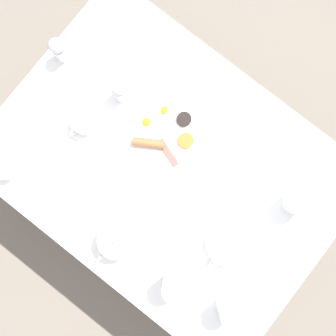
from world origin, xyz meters
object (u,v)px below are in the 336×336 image
spoon_for_tea (171,64)px  creamer_jug (6,171)px  wine_glass_spare (230,311)px  pepper_grinder (119,91)px  breakfast_plate (165,132)px  teapot_far (118,239)px  water_glass_tall (174,286)px  salt_grinder (59,50)px  teacup_with_saucer_left (84,123)px  water_glass_short (299,203)px  teapot_near (224,246)px  fork_by_plate (232,163)px  knife_by_plate (107,53)px

spoon_for_tea → creamer_jug: bearing=162.6°
wine_glass_spare → pepper_grinder: size_ratio=1.06×
pepper_grinder → breakfast_plate: bearing=-92.0°
wine_glass_spare → teapot_far: bearing=96.2°
water_glass_tall → salt_grinder: (0.39, 0.81, -0.00)m
teapot_far → spoon_for_tea: size_ratio=1.52×
teacup_with_saucer_left → pepper_grinder: 0.17m
teapot_far → spoon_for_tea: bearing=-152.8°
breakfast_plate → spoon_for_tea: (0.21, 0.14, -0.01)m
teapot_far → water_glass_short: 0.62m
teapot_near → fork_by_plate: size_ratio=1.32×
knife_by_plate → breakfast_plate: bearing=-105.8°
creamer_jug → pepper_grinder: (0.46, -0.14, 0.04)m
teacup_with_saucer_left → salt_grinder: bearing=56.7°
water_glass_short → spoon_for_tea: 0.67m
teacup_with_saucer_left → creamer_jug: size_ratio=1.61×
teapot_far → knife_by_plate: 0.67m
teacup_with_saucer_left → knife_by_plate: size_ratio=0.66×
creamer_jug → knife_by_plate: size_ratio=0.41×
teapot_near → water_glass_short: size_ratio=1.72×
water_glass_short → pepper_grinder: bearing=95.8°
teapot_far → fork_by_plate: 0.48m
water_glass_short → pepper_grinder: size_ratio=0.97×
teacup_with_saucer_left → creamer_jug: 0.32m
teapot_near → breakfast_plate: bearing=60.9°
water_glass_tall → wine_glass_spare: 0.20m
breakfast_plate → pepper_grinder: (0.01, 0.21, 0.06)m
breakfast_plate → pepper_grinder: bearing=88.0°
teacup_with_saucer_left → fork_by_plate: teacup_with_saucer_left is taller
breakfast_plate → teacup_with_saucer_left: teacup_with_saucer_left is taller
wine_glass_spare → fork_by_plate: wine_glass_spare is taller
salt_grinder → breakfast_plate: bearing=-89.0°
water_glass_tall → salt_grinder: 0.90m
teapot_far → water_glass_short: bearing=144.5°
teapot_near → pepper_grinder: size_ratio=1.67×
wine_glass_spare → fork_by_plate: 0.50m
water_glass_short → teacup_with_saucer_left: bearing=107.3°
salt_grinder → knife_by_plate: 0.17m
water_glass_short → wine_glass_spare: 0.43m
wine_glass_spare → breakfast_plate: bearing=57.6°
teapot_far → spoon_for_tea: 0.65m
teapot_far → water_glass_short: size_ratio=1.72×
creamer_jug → spoon_for_tea: size_ratio=0.61×
breakfast_plate → fork_by_plate: size_ratio=1.83×
breakfast_plate → knife_by_plate: size_ratio=1.43×
teacup_with_saucer_left → water_glass_tall: bearing=-112.2°
teapot_far → teacup_with_saucer_left: size_ratio=1.56×
teapot_near → knife_by_plate: bearing=65.2°
creamer_jug → fork_by_plate: size_ratio=0.53×
teapot_far → knife_by_plate: teapot_far is taller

